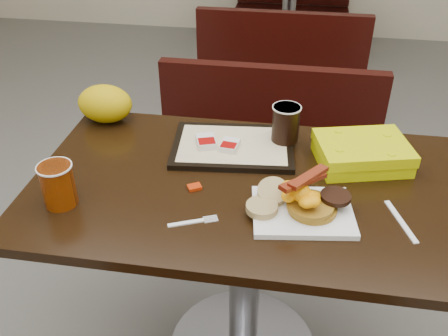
% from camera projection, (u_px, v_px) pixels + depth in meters
% --- Properties ---
extents(table_near, '(1.20, 0.70, 0.75)m').
position_uv_depth(table_near, '(245.00, 279.00, 1.57)').
color(table_near, black).
rests_on(table_near, floor).
extents(bench_near_n, '(1.00, 0.46, 0.72)m').
position_uv_depth(bench_near_n, '(265.00, 163.00, 2.15)').
color(bench_near_n, black).
rests_on(bench_near_n, floor).
extents(table_far, '(1.20, 0.70, 0.75)m').
position_uv_depth(table_far, '(288.00, 23.00, 3.70)').
color(table_far, black).
rests_on(table_far, floor).
extents(bench_far_s, '(1.00, 0.46, 0.72)m').
position_uv_depth(bench_far_s, '(282.00, 60.00, 3.13)').
color(bench_far_s, black).
rests_on(bench_far_s, floor).
extents(bench_far_n, '(1.00, 0.46, 0.72)m').
position_uv_depth(bench_far_n, '(292.00, 0.00, 4.28)').
color(bench_far_n, black).
rests_on(bench_far_n, floor).
extents(platter, '(0.28, 0.23, 0.01)m').
position_uv_depth(platter, '(303.00, 212.00, 1.24)').
color(platter, white).
rests_on(platter, table_near).
extents(pancake_stack, '(0.16, 0.16, 0.03)m').
position_uv_depth(pancake_stack, '(313.00, 206.00, 1.23)').
color(pancake_stack, '#9D6C1A').
rests_on(pancake_stack, platter).
extents(sausage_patty, '(0.09, 0.09, 0.01)m').
position_uv_depth(sausage_patty, '(336.00, 197.00, 1.23)').
color(sausage_patty, black).
rests_on(sausage_patty, pancake_stack).
extents(scrambled_eggs, '(0.10, 0.09, 0.05)m').
position_uv_depth(scrambled_eggs, '(301.00, 194.00, 1.21)').
color(scrambled_eggs, '#FFA005').
rests_on(scrambled_eggs, pancake_stack).
extents(bacon_strips, '(0.15, 0.16, 0.01)m').
position_uv_depth(bacon_strips, '(303.00, 180.00, 1.21)').
color(bacon_strips, '#4B0E05').
rests_on(bacon_strips, scrambled_eggs).
extents(muffin_bottom, '(0.08, 0.08, 0.02)m').
position_uv_depth(muffin_bottom, '(262.00, 208.00, 1.23)').
color(muffin_bottom, tan).
rests_on(muffin_bottom, platter).
extents(muffin_top, '(0.08, 0.08, 0.05)m').
position_uv_depth(muffin_top, '(273.00, 191.00, 1.27)').
color(muffin_top, tan).
rests_on(muffin_top, platter).
extents(coffee_cup_near, '(0.11, 0.11, 0.12)m').
position_uv_depth(coffee_cup_near, '(58.00, 185.00, 1.25)').
color(coffee_cup_near, '#9C3605').
rests_on(coffee_cup_near, table_near).
extents(fork, '(0.12, 0.07, 0.00)m').
position_uv_depth(fork, '(186.00, 223.00, 1.22)').
color(fork, white).
rests_on(fork, table_near).
extents(knife, '(0.06, 0.16, 0.00)m').
position_uv_depth(knife, '(401.00, 221.00, 1.22)').
color(knife, white).
rests_on(knife, table_near).
extents(condiment_syrup, '(0.04, 0.04, 0.01)m').
position_uv_depth(condiment_syrup, '(194.00, 187.00, 1.34)').
color(condiment_syrup, '#AC2707').
rests_on(condiment_syrup, table_near).
extents(tray, '(0.39, 0.29, 0.02)m').
position_uv_depth(tray, '(233.00, 146.00, 1.50)').
color(tray, black).
rests_on(tray, table_near).
extents(hashbrown_sleeve_left, '(0.08, 0.09, 0.02)m').
position_uv_depth(hashbrown_sleeve_left, '(206.00, 141.00, 1.49)').
color(hashbrown_sleeve_left, silver).
rests_on(hashbrown_sleeve_left, tray).
extents(hashbrown_sleeve_right, '(0.06, 0.07, 0.02)m').
position_uv_depth(hashbrown_sleeve_right, '(230.00, 145.00, 1.48)').
color(hashbrown_sleeve_right, silver).
rests_on(hashbrown_sleeve_right, tray).
extents(coffee_cup_far, '(0.11, 0.11, 0.11)m').
position_uv_depth(coffee_cup_far, '(286.00, 124.00, 1.49)').
color(coffee_cup_far, black).
rests_on(coffee_cup_far, tray).
extents(clamshell, '(0.30, 0.25, 0.07)m').
position_uv_depth(clamshell, '(362.00, 153.00, 1.43)').
color(clamshell, '#C3CA03').
rests_on(clamshell, table_near).
extents(paper_bag, '(0.20, 0.17, 0.13)m').
position_uv_depth(paper_bag, '(105.00, 104.00, 1.62)').
color(paper_bag, '#CBAE06').
rests_on(paper_bag, table_near).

